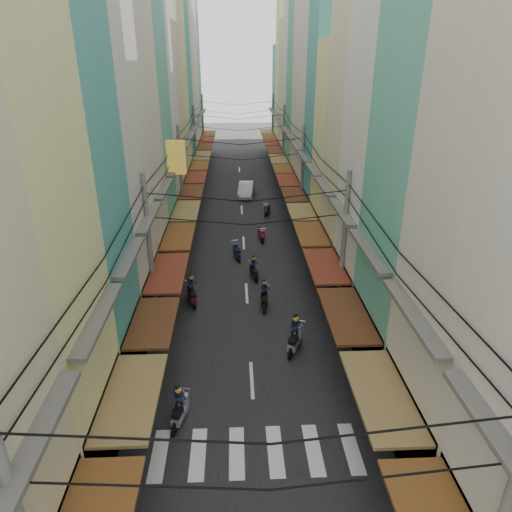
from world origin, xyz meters
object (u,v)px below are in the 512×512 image
object	(u,v)px
white_car	(246,196)
bicycle	(372,339)
traffic_sign	(372,344)
market_umbrella	(433,364)

from	to	relation	value
white_car	bicycle	xyz separation A→B (m)	(5.69, -25.67, 0.00)
white_car	bicycle	bearing A→B (deg)	-71.91
white_car	bicycle	size ratio (longest dim) A/B	2.80
bicycle	traffic_sign	world-z (taller)	traffic_sign
white_car	bicycle	world-z (taller)	white_car
bicycle	market_umbrella	bearing A→B (deg)	-160.50
bicycle	traffic_sign	xyz separation A→B (m)	(-1.14, -3.23, 2.00)
market_umbrella	traffic_sign	world-z (taller)	traffic_sign
bicycle	traffic_sign	bearing A→B (deg)	170.62
white_car	market_umbrella	world-z (taller)	market_umbrella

